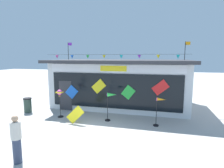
{
  "coord_description": "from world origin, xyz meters",
  "views": [
    {
      "loc": [
        3.31,
        -7.7,
        3.59
      ],
      "look_at": [
        0.5,
        3.07,
        1.98
      ],
      "focal_mm": 30.04,
      "sensor_mm": 36.0,
      "label": 1
    }
  ],
  "objects_px": {
    "wind_spinner_left": "(111,99)",
    "wind_spinner_center_left": "(159,107)",
    "person_near_camera": "(16,139)",
    "kite_shop_building": "(122,82)",
    "wind_spinner_far_left": "(60,96)",
    "trash_bin": "(28,105)",
    "display_kite_on_ground": "(75,115)"
  },
  "relations": [
    {
      "from": "wind_spinner_center_left",
      "to": "person_near_camera",
      "type": "distance_m",
      "value": 6.63
    },
    {
      "from": "wind_spinner_far_left",
      "to": "wind_spinner_center_left",
      "type": "bearing_deg",
      "value": -0.38
    },
    {
      "from": "kite_shop_building",
      "to": "person_near_camera",
      "type": "xyz_separation_m",
      "value": [
        -1.78,
        -8.82,
        -0.85
      ]
    },
    {
      "from": "kite_shop_building",
      "to": "display_kite_on_ground",
      "type": "xyz_separation_m",
      "value": [
        -1.54,
        -4.83,
        -1.21
      ]
    },
    {
      "from": "wind_spinner_far_left",
      "to": "trash_bin",
      "type": "relative_size",
      "value": 1.77
    },
    {
      "from": "wind_spinner_left",
      "to": "wind_spinner_center_left",
      "type": "bearing_deg",
      "value": -2.82
    },
    {
      "from": "person_near_camera",
      "to": "display_kite_on_ground",
      "type": "xyz_separation_m",
      "value": [
        0.24,
        3.99,
        -0.35
      ]
    },
    {
      "from": "trash_bin",
      "to": "wind_spinner_center_left",
      "type": "bearing_deg",
      "value": -2.9
    },
    {
      "from": "wind_spinner_far_left",
      "to": "person_near_camera",
      "type": "bearing_deg",
      "value": -76.83
    },
    {
      "from": "person_near_camera",
      "to": "kite_shop_building",
      "type": "bearing_deg",
      "value": -23.2
    },
    {
      "from": "wind_spinner_far_left",
      "to": "wind_spinner_center_left",
      "type": "xyz_separation_m",
      "value": [
        5.75,
        -0.04,
        -0.26
      ]
    },
    {
      "from": "kite_shop_building",
      "to": "wind_spinner_left",
      "type": "relative_size",
      "value": 5.93
    },
    {
      "from": "wind_spinner_far_left",
      "to": "person_near_camera",
      "type": "relative_size",
      "value": 1.0
    },
    {
      "from": "wind_spinner_center_left",
      "to": "display_kite_on_ground",
      "type": "distance_m",
      "value": 4.48
    },
    {
      "from": "kite_shop_building",
      "to": "wind_spinner_left",
      "type": "height_order",
      "value": "kite_shop_building"
    },
    {
      "from": "wind_spinner_left",
      "to": "display_kite_on_ground",
      "type": "bearing_deg",
      "value": -153.5
    },
    {
      "from": "wind_spinner_far_left",
      "to": "display_kite_on_ground",
      "type": "bearing_deg",
      "value": -29.94
    },
    {
      "from": "person_near_camera",
      "to": "trash_bin",
      "type": "relative_size",
      "value": 1.76
    },
    {
      "from": "wind_spinner_left",
      "to": "trash_bin",
      "type": "height_order",
      "value": "wind_spinner_left"
    },
    {
      "from": "wind_spinner_far_left",
      "to": "display_kite_on_ground",
      "type": "height_order",
      "value": "wind_spinner_far_left"
    },
    {
      "from": "wind_spinner_left",
      "to": "person_near_camera",
      "type": "xyz_separation_m",
      "value": [
        -2.0,
        -4.87,
        -0.4
      ]
    },
    {
      "from": "wind_spinner_center_left",
      "to": "trash_bin",
      "type": "distance_m",
      "value": 8.37
    },
    {
      "from": "wind_spinner_left",
      "to": "display_kite_on_ground",
      "type": "height_order",
      "value": "wind_spinner_left"
    },
    {
      "from": "kite_shop_building",
      "to": "wind_spinner_left",
      "type": "bearing_deg",
      "value": -86.91
    },
    {
      "from": "person_near_camera",
      "to": "wind_spinner_center_left",
      "type": "bearing_deg",
      "value": -56.09
    },
    {
      "from": "kite_shop_building",
      "to": "person_near_camera",
      "type": "bearing_deg",
      "value": -101.42
    },
    {
      "from": "person_near_camera",
      "to": "wind_spinner_left",
      "type": "bearing_deg",
      "value": -34.07
    },
    {
      "from": "wind_spinner_far_left",
      "to": "display_kite_on_ground",
      "type": "relative_size",
      "value": 1.83
    },
    {
      "from": "wind_spinner_left",
      "to": "wind_spinner_center_left",
      "type": "xyz_separation_m",
      "value": [
        2.63,
        -0.13,
        -0.23
      ]
    },
    {
      "from": "kite_shop_building",
      "to": "display_kite_on_ground",
      "type": "distance_m",
      "value": 5.21
    },
    {
      "from": "wind_spinner_far_left",
      "to": "wind_spinner_center_left",
      "type": "relative_size",
      "value": 1.11
    },
    {
      "from": "wind_spinner_far_left",
      "to": "trash_bin",
      "type": "xyz_separation_m",
      "value": [
        -2.6,
        0.39,
        -0.8
      ]
    }
  ]
}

